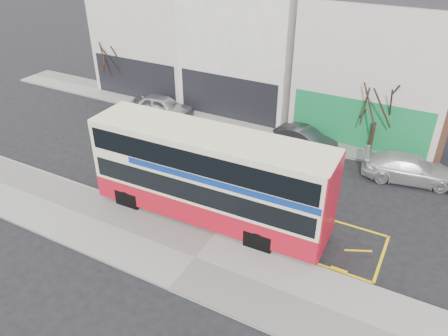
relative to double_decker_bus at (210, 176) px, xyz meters
The scene contains 15 objects.
ground 2.62m from the double_decker_bus, 33.82° to the right, with size 120.00×120.00×0.00m, color black.
pavement 3.82m from the double_decker_bus, 72.81° to the right, with size 40.00×4.00×0.15m, color gray.
kerb 2.67m from the double_decker_bus, 47.41° to the right, with size 40.00×0.15×0.15m, color gray.
far_pavement 10.69m from the double_decker_bus, 85.07° to the left, with size 50.00×3.00×0.15m, color gray.
road_markings 2.74m from the double_decker_bus, 48.07° to the left, with size 14.00×3.40×0.01m, color yellow, non-canonical shape.
terrace_far_left 19.28m from the double_decker_bus, 131.22° to the left, with size 8.00×8.01×10.80m.
terrace_left 15.39m from the double_decker_bus, 107.74° to the left, with size 8.00×8.01×11.80m.
terrace_green_shop 15.28m from the double_decker_bus, 73.01° to the left, with size 9.00×8.01×11.30m.
double_decker_bus is the anchor object (origin of this frame).
bus_stop_post 4.55m from the double_decker_bus, 167.42° to the right, with size 0.77×0.15×3.08m.
car_silver 12.65m from the double_decker_bus, 135.88° to the left, with size 1.82×4.52×1.54m, color #B4B4BA.
car_grey 9.29m from the double_decker_bus, 79.91° to the left, with size 1.38×3.97×1.31m, color #3B3D43.
car_white 11.42m from the double_decker_bus, 45.93° to the left, with size 2.02×4.98×1.44m, color #BEBEBE.
street_tree_left 18.20m from the double_decker_bus, 144.62° to the left, with size 2.44×2.44×5.26m.
street_tree_right 11.46m from the double_decker_bus, 61.98° to the left, with size 2.68×2.68×5.78m.
Camera 1 is at (7.72, -14.02, 12.97)m, focal length 35.00 mm.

